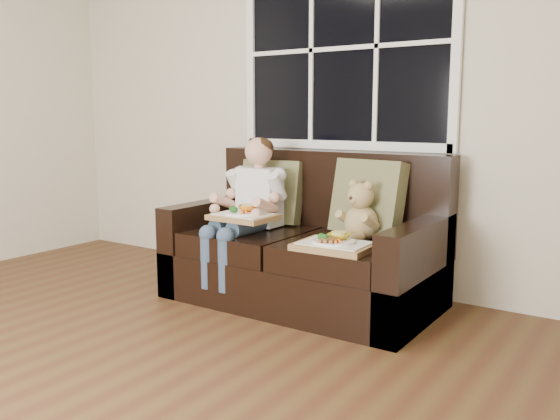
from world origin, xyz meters
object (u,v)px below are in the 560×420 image
Objects in this scene: loveseat at (307,253)px; tray_left at (244,215)px; teddy_bear at (360,215)px; tray_right at (334,244)px; child at (250,198)px.

tray_left is at bearing -136.58° from loveseat.
teddy_bear reaches higher than tray_left.
loveseat is at bearing 44.50° from tray_left.
tray_left is 0.70m from tray_right.
tray_right is (0.01, -0.33, -0.12)m from teddy_bear.
child reaches higher than teddy_bear.
child reaches higher than tray_left.
child is (-0.37, -0.12, 0.35)m from loveseat.
child is 0.81m from tray_right.
tray_left is at bearing -145.38° from teddy_bear.
loveseat reaches higher than tray_right.
teddy_bear is (0.38, -0.01, 0.29)m from loveseat.
loveseat is at bearing 18.50° from child.
teddy_bear is 0.74m from tray_left.
child is 2.46× the size of teddy_bear.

